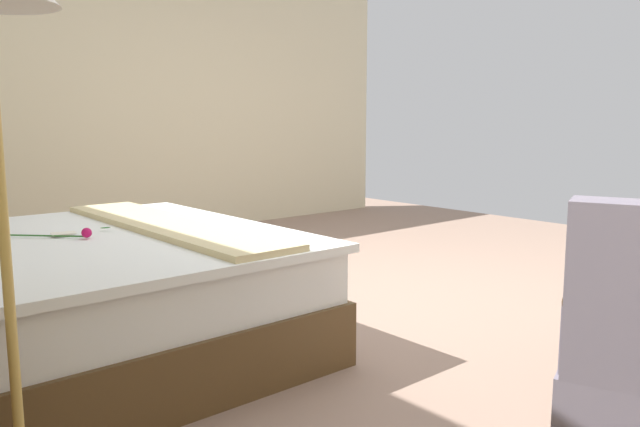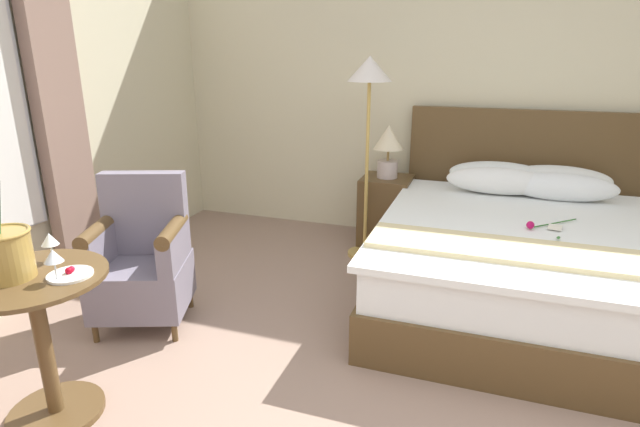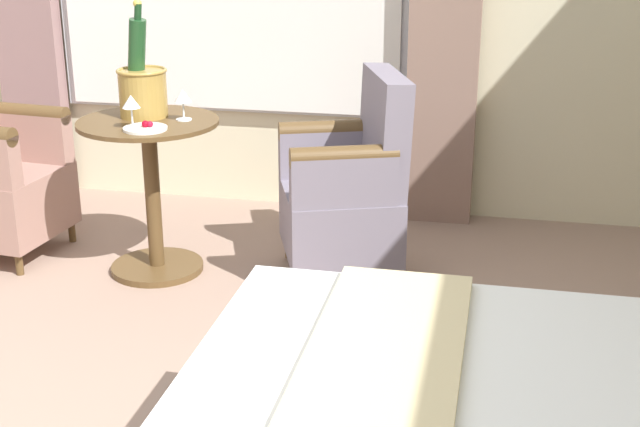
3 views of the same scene
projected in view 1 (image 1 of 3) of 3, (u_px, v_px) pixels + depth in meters
ground_plane at (361, 300)px, 4.01m from camera, size 7.55×7.55×0.00m
wall_far_side at (142, 93)px, 6.11m from camera, size 0.12×6.09×2.81m
bed at (37, 298)px, 2.86m from camera, size 1.95×2.18×1.20m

